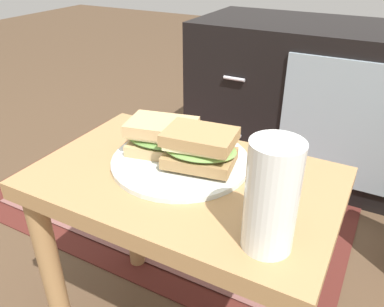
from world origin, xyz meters
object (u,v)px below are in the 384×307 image
Objects in this scene: tv_cabinet at (318,101)px; plate at (181,161)px; sandwich_front at (162,137)px; sandwich_back at (200,148)px; beer_glass at (271,200)px.

tv_cabinet is 0.93m from plate.
plate is 1.72× the size of sandwich_front.
sandwich_front is 0.09m from sandwich_back.
sandwich_front is 1.03× the size of sandwich_back.
sandwich_back reaches higher than plate.
beer_glass is (0.13, -1.05, 0.25)m from tv_cabinet.
tv_cabinet is 5.83× the size of beer_glass.
tv_cabinet reaches higher than plate.
plate is 0.27m from beer_glass.
tv_cabinet is 3.58× the size of plate.
sandwich_back reaches higher than sandwich_front.
sandwich_front is 0.95× the size of beer_glass.
sandwich_front is at bearing 169.39° from plate.
sandwich_back is 0.92× the size of beer_glass.
tv_cabinet is at bearing 81.27° from sandwich_front.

